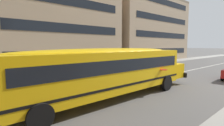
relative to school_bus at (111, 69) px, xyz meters
The scene contains 7 objects.
ground_plane 2.57m from the school_bus, 86.04° to the left, with size 400.00×400.00×0.00m, color #54514F.
sidewalk_far 10.39m from the school_bus, 89.27° to the left, with size 120.00×3.00×0.01m, color gray.
lane_centreline 2.57m from the school_bus, 86.04° to the left, with size 110.00×0.16×0.01m, color silver.
school_bus is the anchor object (origin of this frame).
parked_car_black_near_corner 11.98m from the school_bus, 38.60° to the left, with size 3.99×2.07×1.64m.
parked_car_silver_end_of_row 18.07m from the school_bus, 24.48° to the left, with size 3.93×1.94×1.64m.
apartment_block_far_right 31.31m from the school_bus, 37.27° to the left, with size 20.52×14.00×13.30m.
Camera 1 is at (-6.63, -9.35, 3.06)m, focal length 27.64 mm.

